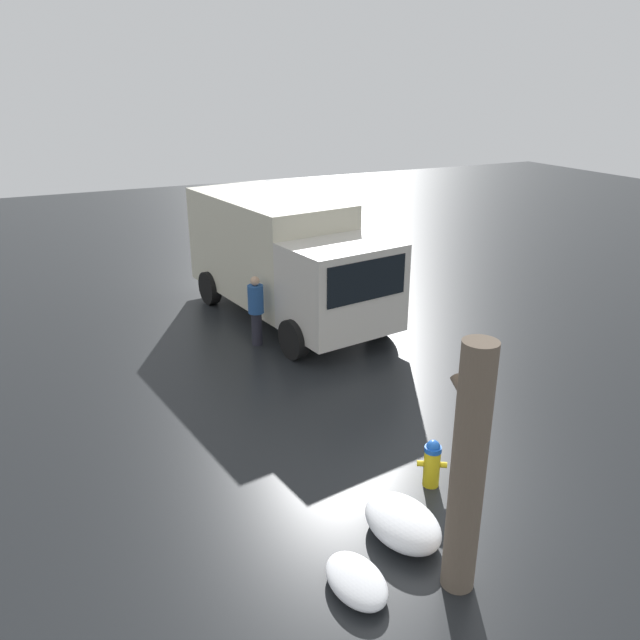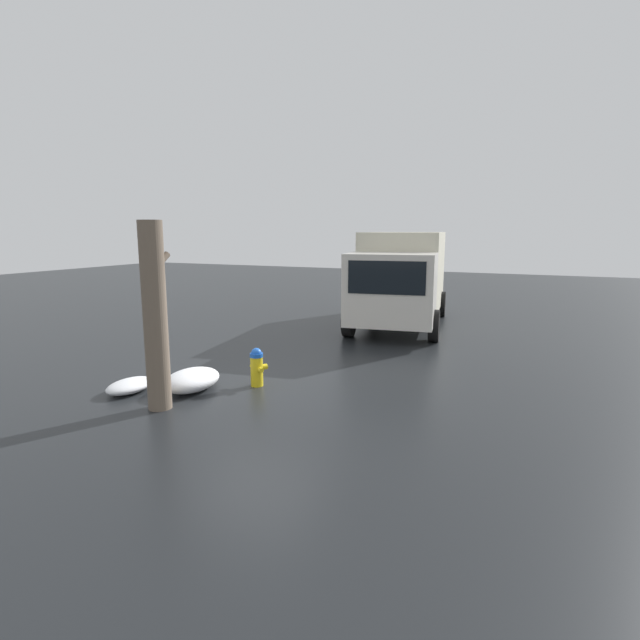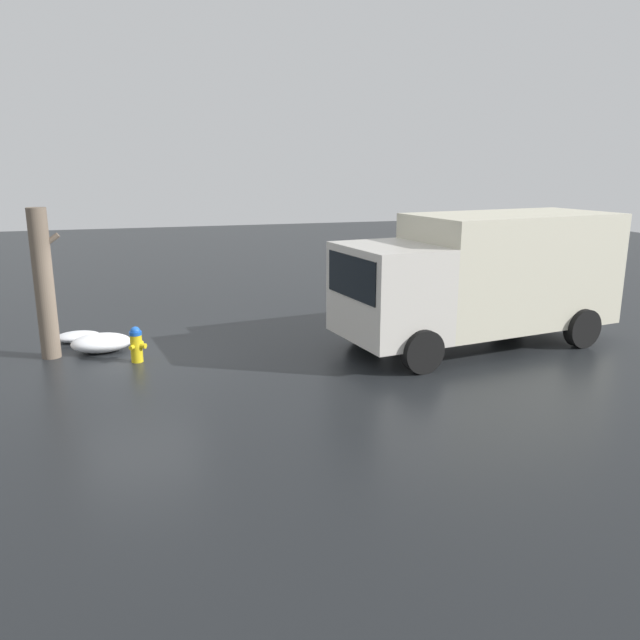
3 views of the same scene
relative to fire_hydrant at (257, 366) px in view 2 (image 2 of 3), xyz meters
The scene contains 7 objects.
ground_plane 0.40m from the fire_hydrant, 147.81° to the left, with size 60.00×60.00×0.00m, color black.
fire_hydrant is the anchor object (origin of this frame).
tree_trunk 2.34m from the fire_hydrant, 154.08° to the left, with size 0.61×0.40×3.23m.
delivery_truck 7.87m from the fire_hydrant, ahead, with size 6.82×3.44×3.00m.
pedestrian 6.27m from the fire_hydrant, ahead, with size 0.36×0.36×1.65m.
snow_pile_by_hydrant 2.44m from the fire_hydrant, 123.34° to the left, with size 1.03×0.66×0.24m.
snow_pile_curbside 1.28m from the fire_hydrant, 127.19° to the left, with size 1.30×0.89×0.41m.
Camera 2 is at (-8.20, -5.10, 3.05)m, focal length 28.00 mm.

